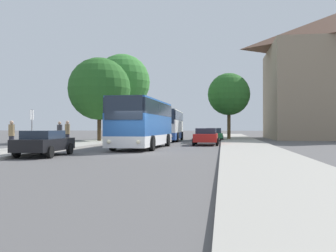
{
  "coord_description": "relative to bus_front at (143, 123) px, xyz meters",
  "views": [
    {
      "loc": [
        5.12,
        -22.21,
        1.53
      ],
      "look_at": [
        0.47,
        11.41,
        1.63
      ],
      "focal_mm": 42.0,
      "sensor_mm": 36.0,
      "label": 1
    }
  ],
  "objects": [
    {
      "name": "bus_front",
      "position": [
        0.0,
        0.0,
        0.0
      ],
      "size": [
        3.07,
        10.6,
        3.45
      ],
      "rotation": [
        0.0,
        0.0,
        -0.02
      ],
      "color": "silver",
      "rests_on": "ground_plane"
    },
    {
      "name": "sidewalk_left",
      "position": [
        -6.41,
        -5.73,
        -1.76
      ],
      "size": [
        4.0,
        120.0,
        0.15
      ],
      "primitive_type": "cube",
      "color": "#A39E93",
      "rests_on": "ground_plane"
    },
    {
      "name": "sidewalk_right",
      "position": [
        7.59,
        -5.73,
        -1.76
      ],
      "size": [
        4.0,
        120.0,
        0.15
      ],
      "primitive_type": "cube",
      "color": "#A39E93",
      "rests_on": "ground_plane"
    },
    {
      "name": "tree_left_near",
      "position": [
        -6.24,
        18.09,
        5.13
      ],
      "size": [
        6.69,
        6.69,
        10.17
      ],
      "color": "#47331E",
      "rests_on": "sidewalk_left"
    },
    {
      "name": "parked_car_right_near",
      "position": [
        4.34,
        5.63,
        -1.08
      ],
      "size": [
        2.13,
        4.56,
        1.44
      ],
      "rotation": [
        0.0,
        0.0,
        3.13
      ],
      "color": "red",
      "rests_on": "ground_plane"
    },
    {
      "name": "ground_plane",
      "position": [
        0.59,
        -5.73,
        -1.84
      ],
      "size": [
        300.0,
        300.0,
        0.0
      ],
      "primitive_type": "plane",
      "color": "#565454",
      "rests_on": "ground"
    },
    {
      "name": "parked_car_left_curb",
      "position": [
        -3.57,
        -8.39,
        -1.12
      ],
      "size": [
        2.06,
        4.57,
        1.35
      ],
      "rotation": [
        0.0,
        0.0,
        0.04
      ],
      "color": "black",
      "rests_on": "ground_plane"
    },
    {
      "name": "bus_middle",
      "position": [
        -0.23,
        14.94,
        -0.05
      ],
      "size": [
        3.11,
        11.3,
        3.34
      ],
      "rotation": [
        0.0,
        0.0,
        0.03
      ],
      "color": "#2D519E",
      "rests_on": "ground_plane"
    },
    {
      "name": "tree_right_near",
      "position": [
        6.49,
        19.14,
        3.6
      ],
      "size": [
        5.0,
        5.0,
        7.8
      ],
      "color": "#513D23",
      "rests_on": "sidewalk_right"
    },
    {
      "name": "tree_left_far",
      "position": [
        -6.73,
        10.74,
        3.6
      ],
      "size": [
        6.36,
        6.36,
        8.47
      ],
      "color": "#47331E",
      "rests_on": "sidewalk_left"
    },
    {
      "name": "bus_stop_sign",
      "position": [
        -6.13,
        -4.75,
        -0.14
      ],
      "size": [
        0.08,
        0.45,
        2.5
      ],
      "color": "gray",
      "rests_on": "sidewalk_left"
    },
    {
      "name": "pedestrian_waiting_far",
      "position": [
        -5.39,
        -0.86,
        -0.75
      ],
      "size": [
        0.36,
        0.36,
        1.85
      ],
      "rotation": [
        0.0,
        0.0,
        1.7
      ],
      "color": "#23232D",
      "rests_on": "sidewalk_left"
    },
    {
      "name": "parked_car_right_far",
      "position": [
        4.7,
        17.07,
        -1.09
      ],
      "size": [
        2.27,
        4.33,
        1.43
      ],
      "rotation": [
        0.0,
        0.0,
        3.2
      ],
      "color": "#236B38",
      "rests_on": "ground_plane"
    },
    {
      "name": "pedestrian_walking_back",
      "position": [
        -5.42,
        -2.14,
        -0.79
      ],
      "size": [
        0.36,
        0.36,
        1.78
      ],
      "rotation": [
        0.0,
        0.0,
        3.68
      ],
      "color": "#23232D",
      "rests_on": "sidewalk_left"
    },
    {
      "name": "pedestrian_waiting_near",
      "position": [
        -6.98,
        -5.64,
        -0.79
      ],
      "size": [
        0.36,
        0.36,
        1.78
      ],
      "rotation": [
        0.0,
        0.0,
        2.44
      ],
      "color": "#23232D",
      "rests_on": "sidewalk_left"
    }
  ]
}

